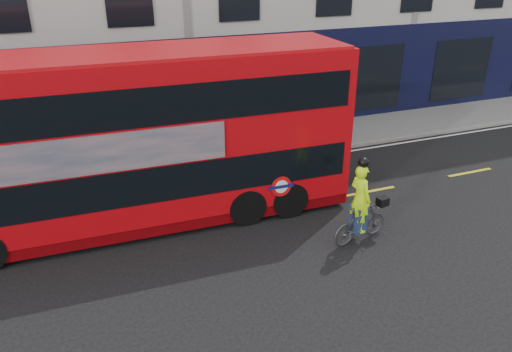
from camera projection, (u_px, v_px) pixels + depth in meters
ground at (272, 240)px, 13.15m from camera, size 120.00×120.00×0.00m
pavement at (204, 152)px, 18.62m from camera, size 60.00×3.00×0.12m
kerb at (216, 167)px, 17.35m from camera, size 60.00×0.12×0.13m
road_edge_line at (219, 172)px, 17.12m from camera, size 58.00×0.10×0.01m
lane_dashes at (252, 214)px, 14.42m from camera, size 58.00×0.12×0.01m
bus at (135, 140)px, 13.10m from camera, size 11.75×2.97×4.71m
cyclist at (361, 214)px, 12.76m from camera, size 1.78×0.79×2.38m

